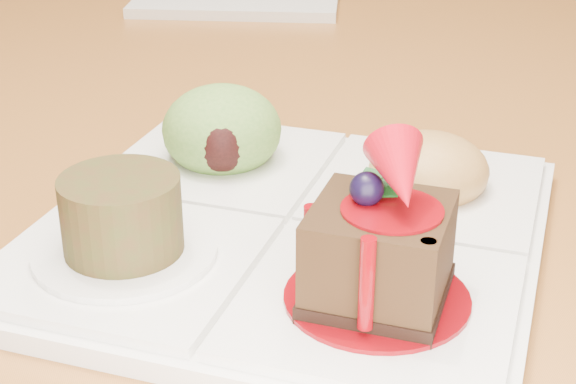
{
  "coord_description": "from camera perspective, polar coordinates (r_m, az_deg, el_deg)",
  "views": [
    {
      "loc": [
        -0.09,
        -1.14,
        1.01
      ],
      "look_at": [
        -0.06,
        -0.68,
        0.79
      ],
      "focal_mm": 55.0,
      "sensor_mm": 36.0,
      "label": 1
    }
  ],
  "objects": [
    {
      "name": "sampler_plate",
      "position": [
        0.53,
        -0.05,
        -0.98
      ],
      "size": [
        0.38,
        0.38,
        0.11
      ],
      "rotation": [
        0.0,
        0.0,
        -0.39
      ],
      "color": "white",
      "rests_on": "dining_table"
    },
    {
      "name": "dining_table",
      "position": [
        1.19,
        0.66,
        9.97
      ],
      "size": [
        1.0,
        1.8,
        0.75
      ],
      "color": "#9B5828",
      "rests_on": "ground"
    }
  ]
}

